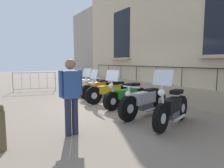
{
  "coord_description": "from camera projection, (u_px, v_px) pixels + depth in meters",
  "views": [
    {
      "loc": [
        3.41,
        5.91,
        1.61
      ],
      "look_at": [
        -0.28,
        0.0,
        0.8
      ],
      "focal_mm": 30.86,
      "sensor_mm": 36.0,
      "label": 1
    }
  ],
  "objects": [
    {
      "name": "motorcycle_yellow",
      "position": [
        110.0,
        91.0,
        7.62
      ],
      "size": [
        2.21,
        0.54,
        1.32
      ],
      "color": "black",
      "rests_on": "ground_plane"
    },
    {
      "name": "motorcycle_silver",
      "position": [
        145.0,
        102.0,
        5.69
      ],
      "size": [
        2.17,
        0.73,
        0.95
      ],
      "color": "black",
      "rests_on": "ground_plane"
    },
    {
      "name": "motorcycle_white",
      "position": [
        88.0,
        86.0,
        9.48
      ],
      "size": [
        2.01,
        0.56,
        0.91
      ],
      "color": "black",
      "rests_on": "ground_plane"
    },
    {
      "name": "motorcycle_orange",
      "position": [
        97.0,
        88.0,
        8.56
      ],
      "size": [
        1.88,
        0.73,
        1.33
      ],
      "color": "black",
      "rests_on": "ground_plane"
    },
    {
      "name": "crowd_barrier",
      "position": [
        35.0,
        81.0,
        10.46
      ],
      "size": [
        2.14,
        0.58,
        1.05
      ],
      "color": "#B7B7BF",
      "rests_on": "ground_plane"
    },
    {
      "name": "distant_building",
      "position": [
        103.0,
        44.0,
        20.64
      ],
      "size": [
        3.5,
        7.91,
        6.94
      ],
      "color": "#9E9384",
      "rests_on": "ground_plane"
    },
    {
      "name": "ground_plane",
      "position": [
        105.0,
        106.0,
        6.96
      ],
      "size": [
        60.0,
        60.0,
        0.0
      ],
      "primitive_type": "plane",
      "color": "gray"
    },
    {
      "name": "motorcycle_green",
      "position": [
        126.0,
        96.0,
        6.81
      ],
      "size": [
        2.08,
        0.74,
        1.33
      ],
      "color": "black",
      "rests_on": "ground_plane"
    },
    {
      "name": "building_facade",
      "position": [
        165.0,
        10.0,
        8.05
      ],
      "size": [
        0.82,
        12.44,
        7.73
      ],
      "color": "#C6B28E",
      "rests_on": "ground_plane"
    },
    {
      "name": "pedestrian_standing",
      "position": [
        71.0,
        93.0,
        4.15
      ],
      "size": [
        0.53,
        0.24,
        1.67
      ],
      "color": "#23283D",
      "rests_on": "ground_plane"
    },
    {
      "name": "motorcycle_black",
      "position": [
        172.0,
        109.0,
        4.79
      ],
      "size": [
        1.88,
        0.8,
        1.43
      ],
      "color": "black",
      "rests_on": "ground_plane"
    }
  ]
}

